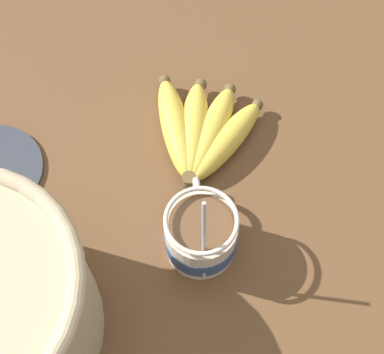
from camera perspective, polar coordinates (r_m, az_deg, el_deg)
table at (r=77.63cm, az=2.21°, el=-2.86°), size 124.68×124.68×3.17cm
coffee_mug at (r=69.56cm, az=0.94°, el=-6.17°), size 13.14×9.53×16.89cm
banana_bunch at (r=79.47cm, az=0.94°, el=4.88°), size 20.58×17.41×4.33cm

